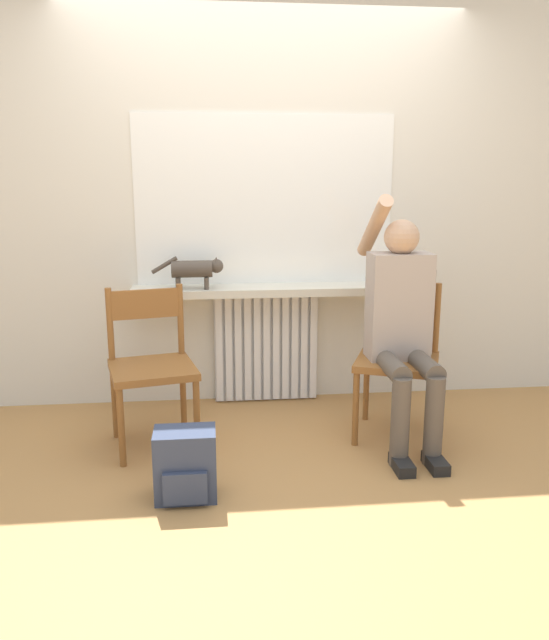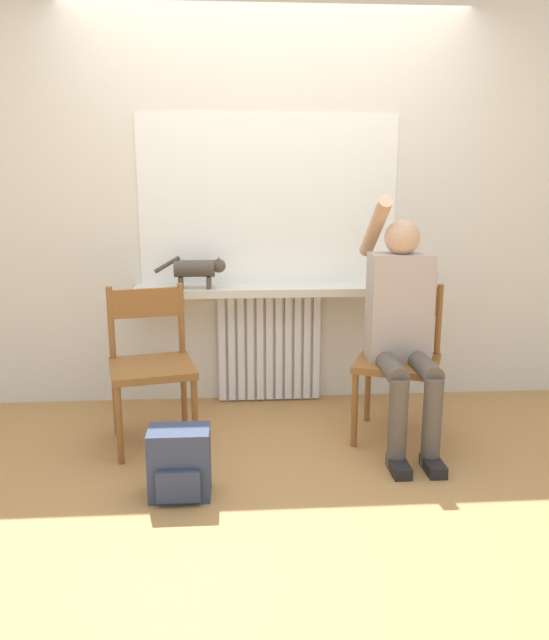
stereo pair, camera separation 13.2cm
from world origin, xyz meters
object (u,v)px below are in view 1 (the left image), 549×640
(chair_left, at_px, (151,364))
(chair_right, at_px, (398,357))
(cat, at_px, (196,269))
(person, at_px, (403,321))
(backpack, at_px, (186,465))

(chair_left, bearing_deg, chair_right, -12.79)
(chair_left, distance_m, cat, 0.72)
(person, bearing_deg, chair_left, 175.82)
(chair_right, bearing_deg, person, -75.93)
(person, xyz_separation_m, cat, (-1.14, 0.60, 0.22))
(person, xyz_separation_m, backpack, (-1.19, -0.54, -0.54))
(chair_left, distance_m, person, 1.41)
(chair_left, relative_size, person, 0.63)
(chair_left, xyz_separation_m, chair_right, (1.40, -0.00, 0.00))
(backpack, bearing_deg, cat, 87.53)
(person, distance_m, backpack, 1.41)
(chair_right, relative_size, backpack, 2.63)
(cat, bearing_deg, chair_right, -23.47)
(chair_left, height_order, backpack, chair_left)
(backpack, bearing_deg, chair_left, 107.25)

